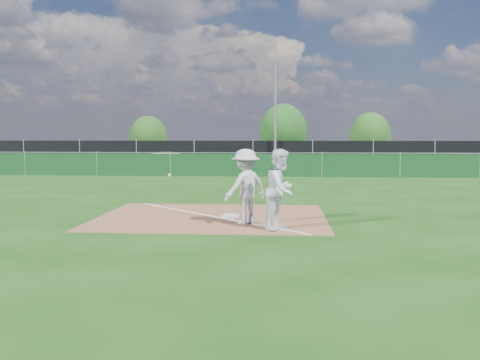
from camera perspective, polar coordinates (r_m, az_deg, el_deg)
name	(u,v)px	position (r m, az deg, el deg)	size (l,w,h in m)	color
ground	(238,185)	(23.20, -0.21, -0.58)	(90.00, 90.00, 0.00)	#17430E
infield_dirt	(212,217)	(14.31, -3.00, -3.93)	(6.00, 5.00, 0.02)	brown
foul_line	(212,216)	(14.31, -3.00, -3.88)	(0.08, 7.00, 0.01)	white
green_fence	(245,165)	(28.13, 0.58, 1.60)	(44.00, 0.05, 1.20)	#0E3616
dirt_mound	(166,162)	(32.29, -7.92, 1.94)	(3.38, 2.60, 1.17)	olive
black_fence	(253,154)	(36.10, 1.39, 2.79)	(46.00, 0.04, 1.80)	black
parking_lot	(256,163)	(41.13, 1.73, 1.79)	(46.00, 9.00, 0.01)	black
light_pole	(275,107)	(35.78, 3.80, 7.73)	(0.16, 0.16, 8.00)	slate
first_base	(230,216)	(14.08, -1.06, -3.87)	(0.38, 0.38, 0.08)	silver
play_at_first	(246,187)	(12.99, 0.60, -0.71)	(2.57, 1.29, 1.83)	silver
runner	(281,190)	(12.30, 4.39, -1.03)	(0.91, 0.71, 1.87)	white
car_left	(177,154)	(40.43, -6.72, 2.72)	(1.68, 4.17, 1.42)	#ABADB3
car_mid	(245,154)	(40.79, 0.52, 2.81)	(1.56, 4.48, 1.48)	black
car_right	(337,156)	(40.37, 10.31, 2.53)	(1.71, 4.21, 1.22)	black
tree_left	(148,137)	(47.43, -9.74, 4.53)	(3.26, 3.26, 3.87)	#382316
tree_mid	(283,131)	(47.07, 4.64, 5.23)	(4.14, 4.14, 4.91)	#382316
tree_right	(370,136)	(47.33, 13.70, 4.62)	(3.48, 3.48, 4.13)	#382316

